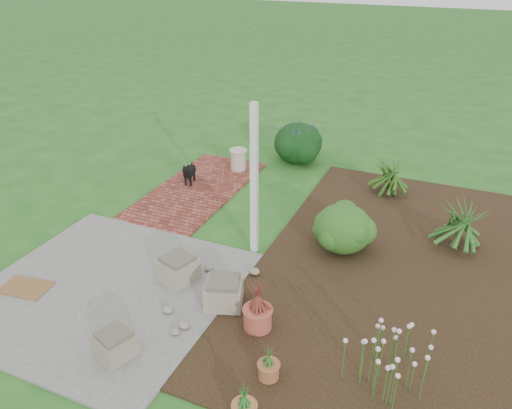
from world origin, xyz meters
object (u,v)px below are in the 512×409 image
at_px(cream_ceramic_urn, 238,160).
at_px(evergreen_shrub, 343,227).
at_px(black_dog, 189,172).
at_px(stone_trough_near, 115,345).

relative_size(cream_ceramic_urn, evergreen_shrub, 0.48).
bearing_deg(black_dog, evergreen_shrub, -31.17).
xyz_separation_m(cream_ceramic_urn, evergreen_shrub, (2.96, -2.28, 0.16)).
relative_size(stone_trough_near, cream_ceramic_urn, 0.92).
bearing_deg(stone_trough_near, evergreen_shrub, 61.29).
bearing_deg(black_dog, stone_trough_near, -83.03).
relative_size(black_dog, cream_ceramic_urn, 1.15).
distance_m(stone_trough_near, black_dog, 4.93).
relative_size(stone_trough_near, evergreen_shrub, 0.45).
height_order(stone_trough_near, evergreen_shrub, evergreen_shrub).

